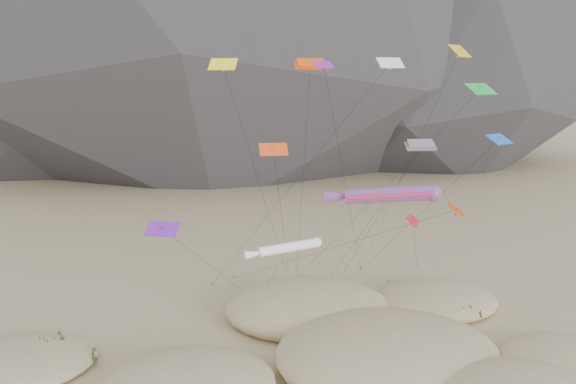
% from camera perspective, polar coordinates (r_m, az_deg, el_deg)
% --- Properties ---
extents(dunes, '(51.01, 36.25, 4.04)m').
position_cam_1_polar(dunes, '(42.19, 4.27, -17.72)').
color(dunes, '#CCB789').
rests_on(dunes, ground).
extents(dune_grass, '(42.74, 25.82, 1.49)m').
position_cam_1_polar(dune_grass, '(41.64, 6.46, -18.05)').
color(dune_grass, black).
rests_on(dune_grass, ground).
extents(kite_stakes, '(23.92, 4.99, 0.30)m').
position_cam_1_polar(kite_stakes, '(61.28, 2.69, -8.77)').
color(kite_stakes, '#3F2D1E').
rests_on(kite_stakes, ground).
extents(rainbow_tube_kite, '(7.83, 17.29, 13.86)m').
position_cam_1_polar(rainbow_tube_kite, '(41.84, 9.79, -0.29)').
color(rainbow_tube_kite, '#FE1A4A').
rests_on(rainbow_tube_kite, ground).
extents(white_tube_kite, '(6.03, 13.26, 9.49)m').
position_cam_1_polar(white_tube_kite, '(42.07, -0.27, -5.72)').
color(white_tube_kite, white).
rests_on(white_tube_kite, ground).
extents(orange_parafoil, '(2.88, 8.02, 23.04)m').
position_cam_1_polar(orange_parafoil, '(49.54, 2.30, 12.60)').
color(orange_parafoil, '#E6470C').
rests_on(orange_parafoil, ground).
extents(multi_parafoil, '(2.51, 16.24, 16.61)m').
position_cam_1_polar(multi_parafoil, '(45.86, 13.21, 4.46)').
color(multi_parafoil, red).
rests_on(multi_parafoil, ground).
extents(delta_kites, '(30.76, 20.35, 24.13)m').
position_cam_1_polar(delta_kites, '(46.45, 8.98, 5.98)').
color(delta_kites, white).
rests_on(delta_kites, ground).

